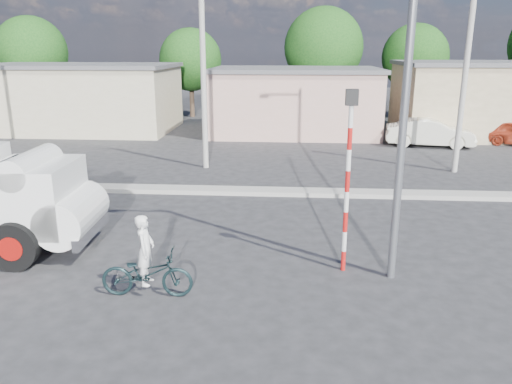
# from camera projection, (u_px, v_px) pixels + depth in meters

# --- Properties ---
(ground_plane) EXTENTS (120.00, 120.00, 0.00)m
(ground_plane) POSITION_uv_depth(u_px,v_px,m) (203.00, 294.00, 11.01)
(ground_plane) COLOR #28282A
(ground_plane) RESTS_ON ground
(median) EXTENTS (40.00, 0.80, 0.16)m
(median) POSITION_uv_depth(u_px,v_px,m) (241.00, 191.00, 18.65)
(median) COLOR #99968E
(median) RESTS_ON ground
(bicycle) EXTENTS (2.02, 0.75, 1.05)m
(bicycle) POSITION_uv_depth(u_px,v_px,m) (147.00, 273.00, 10.82)
(bicycle) COLOR black
(bicycle) RESTS_ON ground
(cyclist) EXTENTS (0.39, 0.58, 1.56)m
(cyclist) POSITION_uv_depth(u_px,v_px,m) (146.00, 263.00, 10.74)
(cyclist) COLOR white
(cyclist) RESTS_ON ground
(car_cream) EXTENTS (4.83, 2.28, 1.53)m
(car_cream) POSITION_uv_depth(u_px,v_px,m) (430.00, 133.00, 27.22)
(car_cream) COLOR silver
(car_cream) RESTS_ON ground
(traffic_pole) EXTENTS (0.28, 0.18, 4.36)m
(traffic_pole) POSITION_uv_depth(u_px,v_px,m) (348.00, 167.00, 11.49)
(traffic_pole) COLOR red
(traffic_pole) RESTS_ON ground
(streetlight) EXTENTS (2.34, 0.22, 9.00)m
(streetlight) POSITION_uv_depth(u_px,v_px,m) (401.00, 61.00, 10.48)
(streetlight) COLOR slate
(streetlight) RESTS_ON ground
(building_row) EXTENTS (37.80, 7.30, 4.44)m
(building_row) POSITION_uv_depth(u_px,v_px,m) (281.00, 99.00, 31.40)
(building_row) COLOR #C0B491
(building_row) RESTS_ON ground
(tree_row) EXTENTS (51.24, 7.43, 8.42)m
(tree_row) POSITION_uv_depth(u_px,v_px,m) (371.00, 51.00, 36.42)
(tree_row) COLOR #38281E
(tree_row) RESTS_ON ground
(utility_poles) EXTENTS (35.40, 0.24, 8.00)m
(utility_poles) POSITION_uv_depth(u_px,v_px,m) (326.00, 76.00, 21.13)
(utility_poles) COLOR #99968E
(utility_poles) RESTS_ON ground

